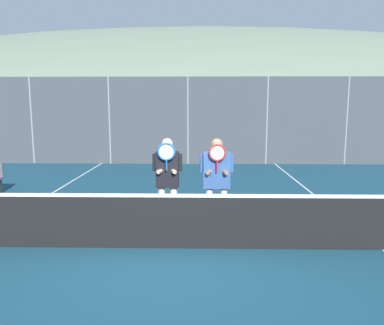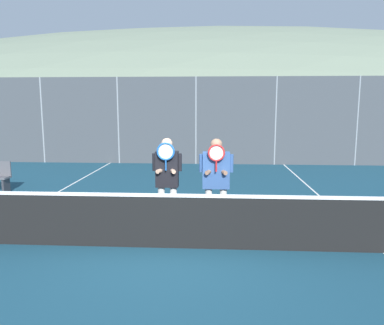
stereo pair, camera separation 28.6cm
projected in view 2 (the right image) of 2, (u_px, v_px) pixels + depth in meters
name	position (u px, v px, depth m)	size (l,w,h in m)	color
ground_plane	(168.00, 248.00, 6.28)	(120.00, 120.00, 0.00)	navy
hill_distant	(210.00, 119.00, 60.45)	(129.62, 72.01, 25.20)	slate
clubhouse_building	(190.00, 115.00, 22.43)	(14.40, 5.50, 3.42)	#9EA3A8
fence_back	(196.00, 121.00, 14.89)	(18.91, 0.06, 3.46)	gray
tennis_net	(168.00, 220.00, 6.20)	(9.49, 0.09, 1.03)	gray
court_line_left_sideline	(45.00, 200.00, 9.45)	(0.05, 16.00, 0.01)	white
court_line_right_sideline	(329.00, 204.00, 9.02)	(0.05, 16.00, 0.01)	white
player_leftmost	(167.00, 176.00, 7.02)	(0.56, 0.34, 1.77)	white
player_center_left	(216.00, 177.00, 6.89)	(0.63, 0.34, 1.77)	white
car_far_left	(87.00, 136.00, 17.65)	(4.57, 2.05, 1.74)	silver
car_left_of_center	(193.00, 137.00, 17.10)	(4.60, 1.95, 1.73)	silver
car_center	(300.00, 138.00, 16.73)	(4.22, 1.97, 1.77)	slate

